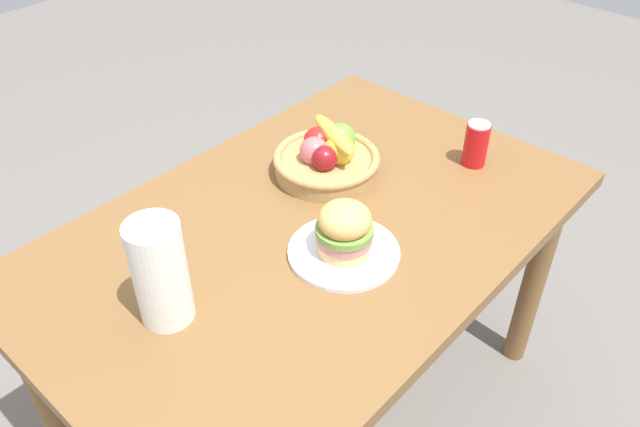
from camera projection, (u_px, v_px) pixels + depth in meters
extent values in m
plane|color=slate|center=(314.00, 405.00, 2.02)|extent=(8.00, 8.00, 0.00)
cube|color=brown|center=(312.00, 230.00, 1.57)|extent=(1.40, 0.90, 0.04)
cylinder|color=brown|center=(535.00, 279.00, 1.97)|extent=(0.07, 0.07, 0.71)
cylinder|color=brown|center=(46.00, 394.00, 1.64)|extent=(0.07, 0.07, 0.71)
cylinder|color=brown|center=(352.00, 186.00, 2.36)|extent=(0.07, 0.07, 0.71)
cylinder|color=white|center=(344.00, 252.00, 1.47)|extent=(0.26, 0.26, 0.01)
cylinder|color=#E5BC75|center=(344.00, 245.00, 1.46)|extent=(0.12, 0.12, 0.03)
cylinder|color=#C67075|center=(344.00, 237.00, 1.44)|extent=(0.13, 0.13, 0.02)
cylinder|color=olive|center=(344.00, 230.00, 1.43)|extent=(0.13, 0.13, 0.02)
ellipsoid|color=#EAAD5D|center=(345.00, 219.00, 1.41)|extent=(0.12, 0.12, 0.08)
cylinder|color=red|center=(476.00, 145.00, 1.73)|extent=(0.07, 0.07, 0.12)
cylinder|color=silver|center=(480.00, 125.00, 1.69)|extent=(0.06, 0.06, 0.00)
cylinder|color=tan|center=(326.00, 165.00, 1.72)|extent=(0.28, 0.28, 0.05)
torus|color=tan|center=(326.00, 158.00, 1.70)|extent=(0.29, 0.29, 0.02)
sphere|color=#6BAD38|center=(340.00, 138.00, 1.72)|extent=(0.08, 0.08, 0.08)
sphere|color=red|center=(318.00, 141.00, 1.71)|extent=(0.08, 0.08, 0.08)
sphere|color=#D16066|center=(314.00, 151.00, 1.68)|extent=(0.08, 0.08, 0.08)
sphere|color=maroon|center=(324.00, 158.00, 1.65)|extent=(0.07, 0.07, 0.07)
sphere|color=gold|center=(339.00, 150.00, 1.68)|extent=(0.08, 0.08, 0.08)
ellipsoid|color=yellow|center=(333.00, 134.00, 1.68)|extent=(0.14, 0.22, 0.06)
cylinder|color=white|center=(160.00, 273.00, 1.25)|extent=(0.11, 0.11, 0.24)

